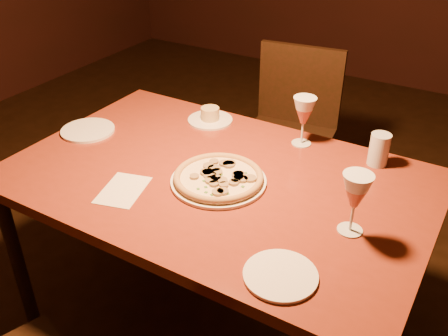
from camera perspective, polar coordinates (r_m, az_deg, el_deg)
The scene contains 10 objects.
dining_table at distance 1.83m, azimuth -0.81°, elevation -2.74°, with size 1.51×0.98×0.80m.
chair_far at distance 2.74m, azimuth 7.59°, elevation 4.60°, with size 0.51×0.51×0.95m.
pizza_plate at distance 1.74m, azimuth -0.64°, elevation -1.14°, with size 0.34×0.34×0.04m.
ramekin_saucer at distance 2.18m, azimuth -1.60°, elevation 5.88°, with size 0.19×0.19×0.06m.
wine_glass_far at distance 1.98m, azimuth 9.04°, elevation 5.30°, with size 0.09×0.09×0.20m, color #AC5547, non-canonical shape.
wine_glass_right at distance 1.52m, azimuth 14.65°, elevation -3.97°, with size 0.09×0.09×0.20m, color #AC5547, non-canonical shape.
water_tumbler at distance 1.92m, azimuth 17.30°, elevation 2.04°, with size 0.07×0.07×0.12m, color silver.
side_plate_left at distance 2.17m, azimuth -15.30°, elevation 4.18°, with size 0.22×0.22×0.01m, color white.
side_plate_near at distance 1.39m, azimuth 6.47°, elevation -12.08°, with size 0.21×0.21×0.01m, color white.
menu_card at distance 1.75m, azimuth -11.47°, elevation -2.47°, with size 0.14×0.20×0.00m, color silver.
Camera 1 is at (0.71, -1.08, 1.76)m, focal length 40.00 mm.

